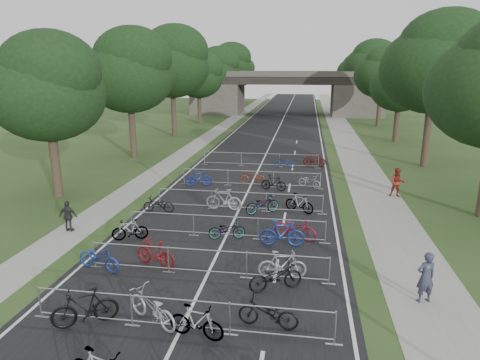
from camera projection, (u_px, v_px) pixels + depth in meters
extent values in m
cube|color=black|center=(280.00, 126.00, 57.34)|extent=(11.00, 140.00, 0.01)
cube|color=gray|center=(340.00, 128.00, 56.15)|extent=(3.00, 140.00, 0.01)
cube|color=gray|center=(225.00, 125.00, 58.45)|extent=(2.00, 140.00, 0.01)
cube|color=silver|center=(280.00, 126.00, 57.34)|extent=(0.12, 140.00, 0.00)
cube|color=#45423E|center=(218.00, 98.00, 72.73)|extent=(8.00, 8.00, 5.00)
cube|color=#45423E|center=(357.00, 100.00, 69.30)|extent=(8.00, 8.00, 5.00)
cube|color=black|center=(286.00, 80.00, 70.22)|extent=(30.00, 8.00, 1.20)
cube|color=#45423E|center=(285.00, 74.00, 66.33)|extent=(30.00, 0.40, 0.90)
cube|color=#45423E|center=(288.00, 74.00, 73.59)|extent=(30.00, 0.40, 0.90)
cylinder|color=#33261C|center=(55.00, 163.00, 26.04)|extent=(0.56, 0.56, 4.20)
ellipsoid|color=black|center=(47.00, 94.00, 24.98)|extent=(6.72, 6.72, 5.51)
sphere|color=black|center=(49.00, 71.00, 24.07)|extent=(5.38, 5.38, 5.38)
sphere|color=black|center=(46.00, 108.00, 25.75)|extent=(4.37, 4.37, 4.37)
cylinder|color=#33261C|center=(133.00, 130.00, 37.43)|extent=(0.56, 0.56, 4.72)
ellipsoid|color=black|center=(129.00, 76.00, 36.24)|extent=(7.56, 7.56, 6.20)
sphere|color=black|center=(132.00, 57.00, 35.29)|extent=(6.05, 6.05, 6.05)
sphere|color=black|center=(127.00, 87.00, 37.04)|extent=(4.91, 4.91, 4.91)
cylinder|color=#33261C|center=(427.00, 135.00, 33.74)|extent=(0.56, 0.56, 5.11)
ellipsoid|color=black|center=(434.00, 69.00, 32.45)|extent=(8.18, 8.18, 6.70)
sphere|color=black|center=(447.00, 47.00, 31.46)|extent=(6.54, 6.54, 6.54)
sphere|color=black|center=(424.00, 83.00, 33.27)|extent=(5.31, 5.31, 5.31)
cylinder|color=#33261C|center=(174.00, 113.00, 48.82)|extent=(0.56, 0.56, 5.25)
ellipsoid|color=black|center=(172.00, 67.00, 47.50)|extent=(8.40, 8.40, 6.89)
sphere|color=black|center=(175.00, 51.00, 46.50)|extent=(6.72, 6.72, 6.72)
sphere|color=black|center=(169.00, 76.00, 48.32)|extent=(5.46, 5.46, 5.46)
cylinder|color=#33261C|center=(396.00, 123.00, 45.36)|extent=(0.56, 0.56, 3.85)
ellipsoid|color=black|center=(400.00, 87.00, 44.39)|extent=(6.16, 6.16, 5.05)
sphere|color=black|center=(408.00, 75.00, 43.50)|extent=(4.93, 4.93, 4.93)
sphere|color=black|center=(393.00, 94.00, 45.14)|extent=(4.00, 4.00, 4.00)
cylinder|color=#33261C|center=(199.00, 108.00, 60.42)|extent=(0.56, 0.56, 4.20)
ellipsoid|color=black|center=(199.00, 78.00, 59.36)|extent=(6.72, 6.72, 5.51)
sphere|color=black|center=(202.00, 68.00, 58.44)|extent=(5.38, 5.38, 5.38)
sphere|color=black|center=(196.00, 84.00, 60.12)|extent=(4.37, 4.37, 4.37)
cylinder|color=#33261C|center=(379.00, 110.00, 56.74)|extent=(0.56, 0.56, 4.48)
ellipsoid|color=black|center=(382.00, 76.00, 55.61)|extent=(7.17, 7.17, 5.88)
sphere|color=black|center=(388.00, 64.00, 54.67)|extent=(5.73, 5.73, 5.73)
sphere|color=black|center=(377.00, 82.00, 56.39)|extent=(4.66, 4.66, 4.66)
cylinder|color=#33261C|center=(217.00, 100.00, 71.81)|extent=(0.56, 0.56, 4.72)
ellipsoid|color=black|center=(216.00, 71.00, 70.61)|extent=(7.56, 7.56, 6.20)
sphere|color=black|center=(219.00, 62.00, 69.66)|extent=(6.05, 6.05, 6.05)
sphere|color=black|center=(214.00, 77.00, 71.41)|extent=(4.91, 4.91, 4.91)
cylinder|color=#33261C|center=(367.00, 100.00, 68.11)|extent=(0.56, 0.56, 5.11)
ellipsoid|color=black|center=(370.00, 68.00, 66.82)|extent=(8.18, 8.18, 6.70)
sphere|color=black|center=(375.00, 57.00, 65.84)|extent=(6.54, 6.54, 6.54)
sphere|color=black|center=(366.00, 75.00, 67.64)|extent=(5.31, 5.31, 5.31)
cylinder|color=#33261C|center=(230.00, 94.00, 83.20)|extent=(0.56, 0.56, 5.25)
ellipsoid|color=black|center=(229.00, 66.00, 81.87)|extent=(8.40, 8.40, 6.89)
sphere|color=black|center=(232.00, 57.00, 80.87)|extent=(6.72, 6.72, 6.72)
sphere|color=black|center=(227.00, 72.00, 82.69)|extent=(5.46, 5.46, 5.46)
cylinder|color=#33261C|center=(359.00, 99.00, 79.73)|extent=(0.56, 0.56, 3.85)
ellipsoid|color=black|center=(360.00, 78.00, 78.76)|extent=(6.16, 6.16, 5.05)
sphere|color=black|center=(364.00, 71.00, 77.88)|extent=(4.93, 4.93, 4.93)
sphere|color=black|center=(357.00, 82.00, 79.51)|extent=(4.00, 4.00, 4.00)
cylinder|color=#33261C|center=(239.00, 93.00, 94.79)|extent=(0.56, 0.56, 4.20)
ellipsoid|color=black|center=(239.00, 74.00, 93.73)|extent=(6.72, 6.72, 5.51)
sphere|color=black|center=(241.00, 67.00, 92.82)|extent=(5.38, 5.38, 5.38)
sphere|color=black|center=(237.00, 78.00, 94.50)|extent=(4.37, 4.37, 4.37)
cylinder|color=#33261C|center=(352.00, 93.00, 91.11)|extent=(0.56, 0.56, 4.48)
ellipsoid|color=black|center=(354.00, 72.00, 89.98)|extent=(7.17, 7.17, 5.88)
sphere|color=black|center=(358.00, 65.00, 89.04)|extent=(5.73, 5.73, 5.73)
sphere|color=black|center=(351.00, 76.00, 90.76)|extent=(4.66, 4.66, 4.66)
cylinder|color=#A1A3A8|center=(179.00, 300.00, 12.76)|extent=(9.20, 0.04, 0.04)
cylinder|color=#A1A3A8|center=(180.00, 325.00, 12.99)|extent=(9.20, 0.04, 0.04)
cylinder|color=#A1A3A8|center=(40.00, 302.00, 13.58)|extent=(0.05, 0.05, 1.10)
cube|color=#A1A3A8|center=(42.00, 317.00, 13.71)|extent=(0.50, 0.08, 0.03)
cylinder|color=#A1A3A8|center=(131.00, 310.00, 13.12)|extent=(0.05, 0.05, 1.10)
cube|color=#A1A3A8|center=(133.00, 325.00, 13.26)|extent=(0.50, 0.08, 0.03)
cylinder|color=#A1A3A8|center=(230.00, 319.00, 12.67)|extent=(0.05, 0.05, 1.10)
cube|color=#A1A3A8|center=(230.00, 335.00, 12.80)|extent=(0.50, 0.08, 0.03)
cylinder|color=#A1A3A8|center=(335.00, 328.00, 12.21)|extent=(0.05, 0.05, 1.10)
cube|color=#A1A3A8|center=(334.00, 345.00, 12.35)|extent=(0.50, 0.08, 0.03)
cylinder|color=#A1A3A8|center=(207.00, 250.00, 16.20)|extent=(9.20, 0.04, 0.04)
cylinder|color=#A1A3A8|center=(207.00, 271.00, 16.43)|extent=(9.20, 0.04, 0.04)
cylinder|color=#A1A3A8|center=(94.00, 254.00, 17.01)|extent=(0.05, 0.05, 1.10)
cube|color=#A1A3A8|center=(95.00, 267.00, 17.15)|extent=(0.50, 0.08, 0.03)
cylinder|color=#A1A3A8|center=(168.00, 260.00, 16.56)|extent=(0.05, 0.05, 1.10)
cube|color=#A1A3A8|center=(169.00, 272.00, 16.70)|extent=(0.50, 0.08, 0.03)
cylinder|color=#A1A3A8|center=(247.00, 265.00, 16.10)|extent=(0.05, 0.05, 1.10)
cube|color=#A1A3A8|center=(246.00, 278.00, 16.24)|extent=(0.50, 0.08, 0.03)
cylinder|color=#A1A3A8|center=(329.00, 271.00, 15.65)|extent=(0.05, 0.05, 1.10)
cube|color=#A1A3A8|center=(329.00, 284.00, 15.78)|extent=(0.50, 0.08, 0.03)
cylinder|color=#A1A3A8|center=(225.00, 217.00, 19.83)|extent=(9.20, 0.04, 0.04)
cylinder|color=#A1A3A8|center=(225.00, 234.00, 20.05)|extent=(9.20, 0.04, 0.04)
cylinder|color=#A1A3A8|center=(132.00, 221.00, 20.64)|extent=(0.05, 0.05, 1.10)
cube|color=#A1A3A8|center=(133.00, 232.00, 20.78)|extent=(0.50, 0.08, 0.03)
cylinder|color=#A1A3A8|center=(194.00, 225.00, 20.19)|extent=(0.05, 0.05, 1.10)
cube|color=#A1A3A8|center=(194.00, 235.00, 20.32)|extent=(0.50, 0.08, 0.03)
cylinder|color=#A1A3A8|center=(258.00, 228.00, 19.73)|extent=(0.05, 0.05, 1.10)
cube|color=#A1A3A8|center=(258.00, 239.00, 19.87)|extent=(0.50, 0.08, 0.03)
cylinder|color=#A1A3A8|center=(325.00, 232.00, 19.27)|extent=(0.05, 0.05, 1.10)
cube|color=#A1A3A8|center=(325.00, 243.00, 19.41)|extent=(0.50, 0.08, 0.03)
cylinder|color=#A1A3A8|center=(239.00, 192.00, 23.65)|extent=(9.20, 0.04, 0.04)
cylinder|color=#A1A3A8|center=(239.00, 207.00, 23.87)|extent=(9.20, 0.04, 0.04)
cylinder|color=#A1A3A8|center=(160.00, 197.00, 24.46)|extent=(0.05, 0.05, 1.10)
cube|color=#A1A3A8|center=(160.00, 206.00, 24.60)|extent=(0.50, 0.08, 0.03)
cylinder|color=#A1A3A8|center=(212.00, 200.00, 24.01)|extent=(0.05, 0.05, 1.10)
cube|color=#A1A3A8|center=(212.00, 209.00, 24.14)|extent=(0.50, 0.08, 0.03)
cylinder|color=#A1A3A8|center=(266.00, 202.00, 23.55)|extent=(0.05, 0.05, 1.10)
cube|color=#A1A3A8|center=(266.00, 211.00, 23.69)|extent=(0.50, 0.08, 0.03)
cylinder|color=#A1A3A8|center=(323.00, 205.00, 23.09)|extent=(0.05, 0.05, 1.10)
cube|color=#A1A3A8|center=(322.00, 214.00, 23.23)|extent=(0.50, 0.08, 0.03)
cylinder|color=#A1A3A8|center=(251.00, 171.00, 28.42)|extent=(9.20, 0.04, 0.04)
cylinder|color=#A1A3A8|center=(250.00, 184.00, 28.65)|extent=(9.20, 0.04, 0.04)
cylinder|color=#A1A3A8|center=(184.00, 176.00, 29.24)|extent=(0.05, 0.05, 1.10)
cube|color=#A1A3A8|center=(184.00, 183.00, 29.37)|extent=(0.50, 0.08, 0.03)
cylinder|color=#A1A3A8|center=(228.00, 177.00, 28.78)|extent=(0.05, 0.05, 1.10)
cube|color=#A1A3A8|center=(228.00, 185.00, 28.92)|extent=(0.50, 0.08, 0.03)
cylinder|color=#A1A3A8|center=(273.00, 179.00, 28.32)|extent=(0.05, 0.05, 1.10)
cube|color=#A1A3A8|center=(273.00, 187.00, 28.46)|extent=(0.50, 0.08, 0.03)
cylinder|color=#A1A3A8|center=(320.00, 181.00, 27.87)|extent=(0.05, 0.05, 1.10)
cube|color=#A1A3A8|center=(320.00, 189.00, 28.01)|extent=(0.50, 0.08, 0.03)
cylinder|color=#A1A3A8|center=(260.00, 154.00, 34.15)|extent=(9.20, 0.04, 0.04)
cylinder|color=#A1A3A8|center=(260.00, 164.00, 34.38)|extent=(9.20, 0.04, 0.04)
cylinder|color=#A1A3A8|center=(204.00, 158.00, 34.96)|extent=(0.05, 0.05, 1.10)
cube|color=#A1A3A8|center=(204.00, 164.00, 35.10)|extent=(0.50, 0.08, 0.03)
cylinder|color=#A1A3A8|center=(241.00, 159.00, 34.51)|extent=(0.05, 0.05, 1.10)
cube|color=#A1A3A8|center=(241.00, 165.00, 34.65)|extent=(0.50, 0.08, 0.03)
cylinder|color=#A1A3A8|center=(279.00, 160.00, 34.05)|extent=(0.05, 0.05, 1.10)
cube|color=#A1A3A8|center=(279.00, 167.00, 34.19)|extent=(0.50, 0.08, 0.03)
cylinder|color=#A1A3A8|center=(318.00, 162.00, 33.60)|extent=(0.05, 0.05, 1.10)
cube|color=#A1A3A8|center=(318.00, 168.00, 33.73)|extent=(0.50, 0.08, 0.03)
imported|color=black|center=(85.00, 307.00, 13.16)|extent=(2.04, 1.49, 1.21)
imported|color=#A4A3AB|center=(152.00, 308.00, 13.23)|extent=(2.21, 1.75, 1.12)
imported|color=#A1A3A8|center=(196.00, 322.00, 12.55)|extent=(1.81, 0.82, 1.05)
imported|color=black|center=(268.00, 313.00, 13.06)|extent=(1.94, 0.86, 0.99)
imported|color=navy|center=(99.00, 258.00, 16.78)|extent=(2.10, 1.21, 1.04)
imported|color=maroon|center=(155.00, 253.00, 17.11)|extent=(1.95, 1.11, 1.13)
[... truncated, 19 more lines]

